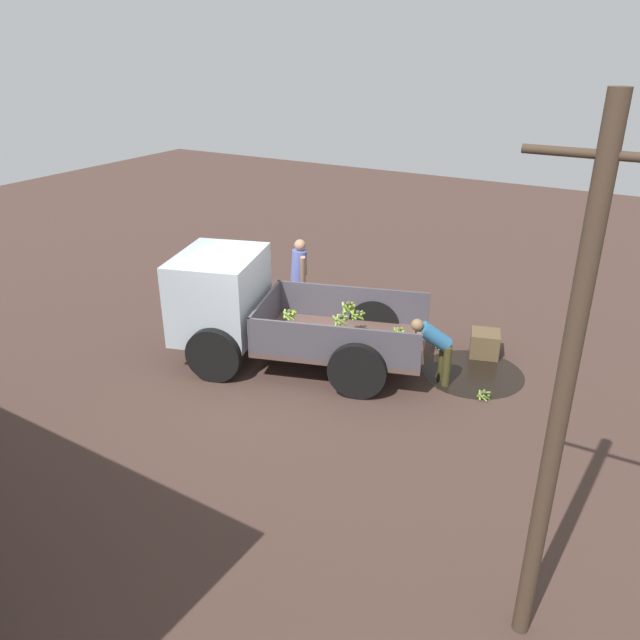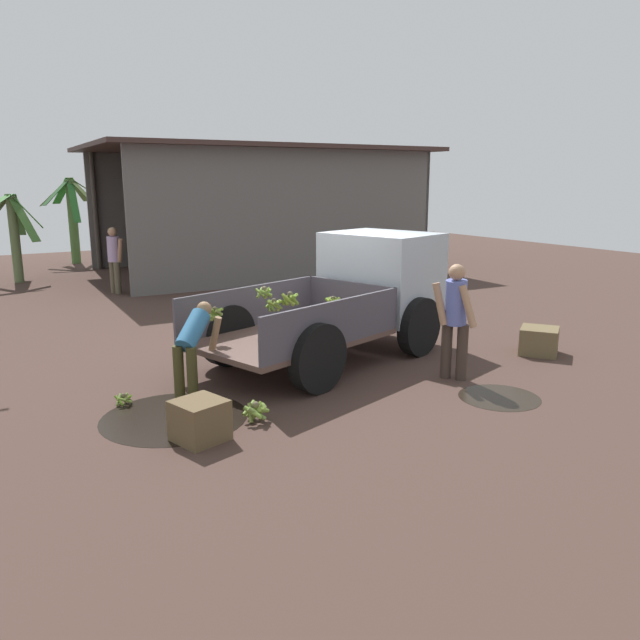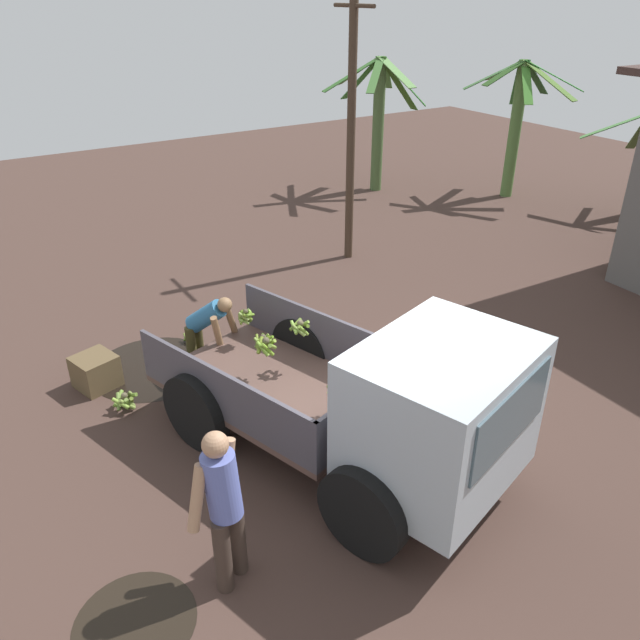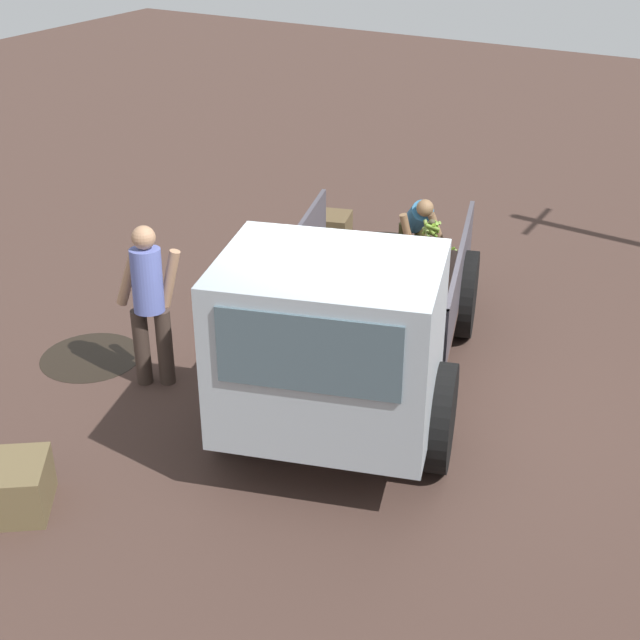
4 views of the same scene
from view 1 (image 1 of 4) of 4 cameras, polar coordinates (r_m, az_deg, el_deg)
The scene contains 11 objects.
ground at distance 11.30m, azimuth -4.68°, elevation -4.33°, with size 36.00×36.00×0.00m, color #443029.
mud_patch_0 at distance 11.40m, azimuth 13.77°, elevation -4.74°, with size 1.79×1.79×0.01m, color black.
mud_patch_1 at distance 14.05m, azimuth 0.12°, elevation 1.70°, with size 1.08×1.08×0.01m, color black.
cargo_truck at distance 11.27m, azimuth -6.70°, elevation 1.32°, with size 4.74×3.05×1.96m.
utility_pole at distance 5.60m, azimuth 21.23°, elevation -7.06°, with size 1.18×0.16×5.11m.
person_foreground_visitor at distance 12.98m, azimuth -1.92°, elevation 4.18°, with size 0.52×0.66×1.69m.
person_worker_loading at distance 10.61m, azimuth 10.41°, elevation -2.28°, with size 0.76×0.78×1.22m.
banana_bunch_on_ground_0 at distance 10.62m, azimuth 14.76°, elevation -6.62°, with size 0.23×0.23×0.16m.
banana_bunch_on_ground_1 at distance 12.07m, azimuth 11.10°, elevation -2.00°, with size 0.35×0.35×0.26m.
wooden_crate_0 at distance 12.00m, azimuth 14.83°, elevation -2.10°, with size 0.52×0.52×0.46m, color brown.
wooden_crate_1 at distance 14.22m, azimuth -9.95°, elevation 2.56°, with size 0.59×0.59×0.44m, color brown.
Camera 1 is at (-5.71, 8.13, 5.40)m, focal length 35.00 mm.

